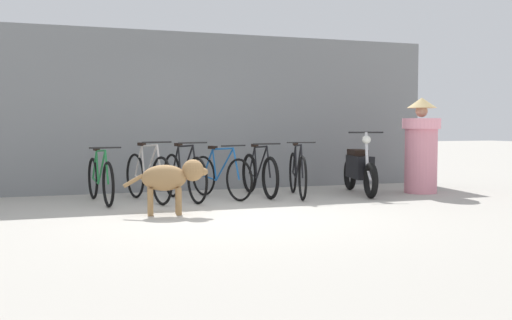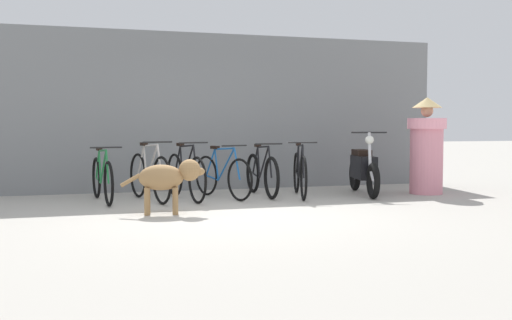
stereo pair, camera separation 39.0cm
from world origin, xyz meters
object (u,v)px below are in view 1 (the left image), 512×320
object	(u,v)px
bicycle_1	(148,176)
bicycle_3	(221,176)
bicycle_0	(100,179)
bicycle_2	(184,176)
motorcycle	(360,169)
person_in_robes	(421,146)
bicycle_5	(297,174)
stray_dog	(172,178)
bicycle_4	(259,174)

from	to	relation	value
bicycle_1	bicycle_3	bearing A→B (deg)	76.47
bicycle_0	bicycle_2	size ratio (longest dim) A/B	1.02
bicycle_3	motorcycle	bearing A→B (deg)	65.54
bicycle_2	person_in_robes	bearing A→B (deg)	75.43
bicycle_5	person_in_robes	distance (m)	2.28
bicycle_5	bicycle_0	bearing A→B (deg)	-79.39
stray_dog	motorcycle	bearing A→B (deg)	28.22
bicycle_3	motorcycle	xyz separation A→B (m)	(2.40, -0.20, 0.06)
bicycle_4	stray_dog	xyz separation A→B (m)	(-1.78, -1.58, 0.12)
bicycle_0	bicycle_2	distance (m)	1.26
stray_dog	person_in_robes	world-z (taller)	person_in_robes
bicycle_2	motorcycle	bearing A→B (deg)	77.29
bicycle_2	stray_dog	distance (m)	1.48
bicycle_1	bicycle_4	size ratio (longest dim) A/B	1.02
bicycle_4	bicycle_5	world-z (taller)	bicycle_5
bicycle_2	bicycle_3	world-z (taller)	bicycle_2
bicycle_2	bicycle_5	xyz separation A→B (m)	(1.87, -0.10, -0.00)
bicycle_3	bicycle_5	distance (m)	1.28
bicycle_1	bicycle_3	distance (m)	1.16
bicycle_1	bicycle_5	xyz separation A→B (m)	(2.43, -0.16, -0.01)
bicycle_5	motorcycle	distance (m)	1.14
bicycle_2	bicycle_5	size ratio (longest dim) A/B	0.99
bicycle_5	bicycle_3	bearing A→B (deg)	-82.79
bicycle_1	bicycle_5	bearing A→B (deg)	72.47
bicycle_0	bicycle_3	xyz separation A→B (m)	(1.87, -0.06, 0.01)
bicycle_0	bicycle_2	bearing A→B (deg)	77.56
bicycle_3	bicycle_5	size ratio (longest dim) A/B	0.91
person_in_robes	bicycle_4	bearing A→B (deg)	-7.92
stray_dog	person_in_robes	distance (m)	4.71
stray_dog	bicycle_5	bearing A→B (deg)	37.22
bicycle_1	stray_dog	distance (m)	1.46
bicycle_3	bicycle_4	size ratio (longest dim) A/B	0.92
bicycle_0	motorcycle	size ratio (longest dim) A/B	0.96
stray_dog	bicycle_2	bearing A→B (deg)	79.65
bicycle_3	bicycle_2	bearing A→B (deg)	-103.81
bicycle_1	bicycle_4	distance (m)	1.87
bicycle_2	stray_dog	bearing A→B (deg)	-28.75
bicycle_0	bicycle_4	distance (m)	2.57
bicycle_0	bicycle_5	bearing A→B (deg)	78.88
bicycle_3	stray_dog	bearing A→B (deg)	-56.18
bicycle_2	bicycle_0	bearing A→B (deg)	-105.41
bicycle_2	stray_dog	xyz separation A→B (m)	(-0.47, -1.40, 0.10)
motorcycle	bicycle_5	bearing A→B (deg)	-78.86
motorcycle	person_in_robes	bearing A→B (deg)	93.38
bicycle_5	stray_dog	world-z (taller)	bicycle_5
bicycle_1	bicycle_2	bearing A→B (deg)	70.26
bicycle_3	bicycle_5	bearing A→B (deg)	62.90
stray_dog	bicycle_1	bearing A→B (deg)	101.50
bicycle_5	person_in_robes	size ratio (longest dim) A/B	1.04
bicycle_0	person_in_robes	xyz separation A→B (m)	(5.36, -0.44, 0.46)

